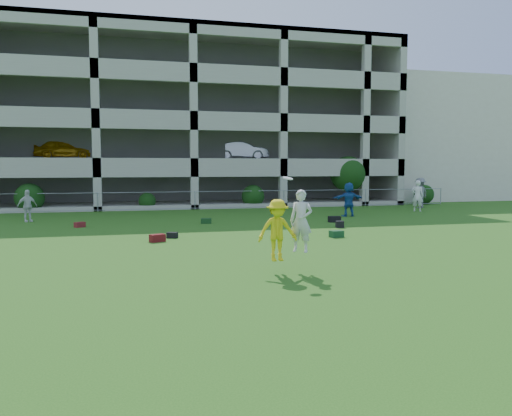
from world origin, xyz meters
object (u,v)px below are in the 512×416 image
object	(u,v)px
bystander_f	(420,193)
parking_garage	(181,126)
bystander_e	(417,196)
frisbee_contest	(284,227)
bystander_b	(27,206)
crate_d	(340,224)
bystander_d	(349,199)
stucco_building	(432,142)

from	to	relation	value
bystander_f	parking_garage	distance (m)	19.17
bystander_e	frisbee_contest	xyz separation A→B (m)	(-13.22, -15.01, 0.23)
parking_garage	bystander_b	bearing A→B (deg)	-123.04
frisbee_contest	parking_garage	distance (m)	28.81
bystander_e	frisbee_contest	size ratio (longest dim) A/B	0.87
crate_d	frisbee_contest	world-z (taller)	frisbee_contest
bystander_e	parking_garage	distance (m)	19.46
bystander_f	crate_d	bearing A→B (deg)	20.81
bystander_d	bystander_e	xyz separation A→B (m)	(5.39, 1.76, 0.02)
bystander_e	bystander_f	bearing A→B (deg)	-86.48
parking_garage	crate_d	bearing A→B (deg)	-75.12
bystander_d	crate_d	size ratio (longest dim) A/B	5.41
stucco_building	parking_garage	distance (m)	23.03
stucco_building	bystander_d	distance (m)	22.07
bystander_b	crate_d	bearing A→B (deg)	-53.01
crate_d	frisbee_contest	size ratio (longest dim) A/B	0.16
bystander_d	stucco_building	bearing A→B (deg)	-135.23
bystander_d	crate_d	world-z (taller)	bystander_d
bystander_e	bystander_f	size ratio (longest dim) A/B	0.95
bystander_d	parking_garage	size ratio (longest dim) A/B	0.06
bystander_f	frisbee_contest	world-z (taller)	frisbee_contest
bystander_f	crate_d	xyz separation A→B (m)	(-9.53, -8.69, -0.86)
frisbee_contest	stucco_building	bearing A→B (deg)	51.23
bystander_e	crate_d	distance (m)	10.21
stucco_building	parking_garage	size ratio (longest dim) A/B	0.53
bystander_b	stucco_building	bearing A→B (deg)	-6.64
bystander_d	crate_d	distance (m)	5.34
frisbee_contest	parking_garage	bearing A→B (deg)	89.92
bystander_e	frisbee_contest	bearing A→B (deg)	87.45
crate_d	parking_garage	xyz separation A→B (m)	(-5.26, 19.80, 5.86)
bystander_f	frisbee_contest	xyz separation A→B (m)	(-14.84, -17.29, 0.19)
bystander_d	bystander_e	bearing A→B (deg)	-162.61
bystander_d	bystander_f	bearing A→B (deg)	-150.67
stucco_building	bystander_e	xyz separation A→B (m)	(-9.83, -13.70, -4.04)
bystander_d	bystander_f	distance (m)	8.09
crate_d	frisbee_contest	xyz separation A→B (m)	(-5.30, -8.61, 1.04)
bystander_f	bystander_e	bearing A→B (deg)	33.18
stucco_building	bystander_b	world-z (taller)	stucco_building
bystander_d	frisbee_contest	size ratio (longest dim) A/B	0.85
stucco_building	frisbee_contest	bearing A→B (deg)	-128.77
stucco_building	bystander_f	bearing A→B (deg)	-125.74
crate_d	parking_garage	distance (m)	21.31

